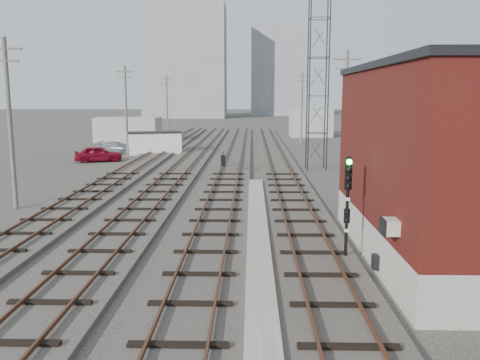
{
  "coord_description": "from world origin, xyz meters",
  "views": [
    {
      "loc": [
        0.21,
        -6.5,
        6.04
      ],
      "look_at": [
        -0.31,
        16.48,
        2.2
      ],
      "focal_mm": 38.0,
      "sensor_mm": 36.0,
      "label": 1
    }
  ],
  "objects_px": {
    "signal_mast": "(347,201)",
    "car_red": "(98,154)",
    "car_grey": "(116,148)",
    "switch_stand": "(223,161)",
    "site_trailer": "(155,143)",
    "car_silver": "(151,142)"
  },
  "relations": [
    {
      "from": "car_grey",
      "to": "switch_stand",
      "type": "bearing_deg",
      "value": -119.85
    },
    {
      "from": "car_red",
      "to": "car_grey",
      "type": "xyz_separation_m",
      "value": [
        -0.16,
        6.95,
        -0.13
      ]
    },
    {
      "from": "switch_stand",
      "to": "car_red",
      "type": "bearing_deg",
      "value": 136.53
    },
    {
      "from": "signal_mast",
      "to": "car_red",
      "type": "relative_size",
      "value": 0.91
    },
    {
      "from": "switch_stand",
      "to": "car_red",
      "type": "xyz_separation_m",
      "value": [
        -11.73,
        4.18,
        0.1
      ]
    },
    {
      "from": "car_grey",
      "to": "car_red",
      "type": "bearing_deg",
      "value": -165.41
    },
    {
      "from": "switch_stand",
      "to": "site_trailer",
      "type": "height_order",
      "value": "site_trailer"
    },
    {
      "from": "switch_stand",
      "to": "car_silver",
      "type": "distance_m",
      "value": 18.9
    },
    {
      "from": "signal_mast",
      "to": "car_grey",
      "type": "relative_size",
      "value": 0.93
    },
    {
      "from": "site_trailer",
      "to": "car_grey",
      "type": "xyz_separation_m",
      "value": [
        -4.15,
        0.38,
        -0.56
      ]
    },
    {
      "from": "car_red",
      "to": "car_grey",
      "type": "relative_size",
      "value": 1.03
    },
    {
      "from": "signal_mast",
      "to": "car_grey",
      "type": "xyz_separation_m",
      "value": [
        -17.77,
        34.99,
        -1.66
      ]
    },
    {
      "from": "signal_mast",
      "to": "car_red",
      "type": "height_order",
      "value": "signal_mast"
    },
    {
      "from": "site_trailer",
      "to": "car_grey",
      "type": "distance_m",
      "value": 4.21
    },
    {
      "from": "signal_mast",
      "to": "car_grey",
      "type": "height_order",
      "value": "signal_mast"
    },
    {
      "from": "switch_stand",
      "to": "car_red",
      "type": "distance_m",
      "value": 12.45
    },
    {
      "from": "car_red",
      "to": "car_grey",
      "type": "height_order",
      "value": "car_red"
    },
    {
      "from": "signal_mast",
      "to": "car_silver",
      "type": "distance_m",
      "value": 43.11
    },
    {
      "from": "site_trailer",
      "to": "car_red",
      "type": "distance_m",
      "value": 7.7
    },
    {
      "from": "signal_mast",
      "to": "car_red",
      "type": "bearing_deg",
      "value": 122.12
    },
    {
      "from": "site_trailer",
      "to": "switch_stand",
      "type": "bearing_deg",
      "value": -70.92
    },
    {
      "from": "site_trailer",
      "to": "car_red",
      "type": "height_order",
      "value": "site_trailer"
    }
  ]
}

